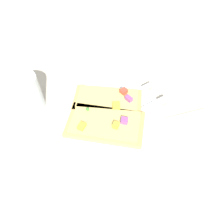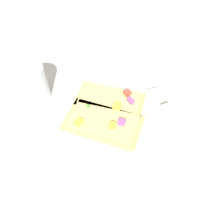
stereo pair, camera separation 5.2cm
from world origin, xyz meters
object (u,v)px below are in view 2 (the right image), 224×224
(pizza_slice_main, at_px, (103,123))
(plate, at_px, (112,116))
(napkin, at_px, (191,137))
(fork, at_px, (115,103))
(knife, at_px, (141,114))
(pizza_slice_corner, at_px, (109,100))
(drinking_glass, at_px, (32,84))

(pizza_slice_main, bearing_deg, plate, -103.82)
(pizza_slice_main, relative_size, napkin, 1.54)
(fork, distance_m, knife, 0.07)
(knife, height_order, pizza_slice_corner, pizza_slice_corner)
(plate, height_order, fork, fork)
(knife, bearing_deg, fork, -51.79)
(drinking_glass, xyz_separation_m, napkin, (-0.36, 0.17, -0.04))
(knife, relative_size, napkin, 1.53)
(pizza_slice_corner, distance_m, napkin, 0.21)
(fork, xyz_separation_m, drinking_glass, (0.20, -0.06, 0.03))
(fork, bearing_deg, pizza_slice_main, 44.42)
(knife, distance_m, pizza_slice_main, 0.10)
(knife, height_order, napkin, knife)
(napkin, bearing_deg, drinking_glass, -25.65)
(fork, bearing_deg, plate, 55.70)
(napkin, bearing_deg, pizza_slice_corner, -33.75)
(napkin, bearing_deg, plate, -24.57)
(pizza_slice_corner, relative_size, napkin, 1.45)
(knife, xyz_separation_m, napkin, (-0.10, 0.07, -0.01))
(knife, height_order, drinking_glass, drinking_glass)
(pizza_slice_main, height_order, napkin, pizza_slice_main)
(fork, xyz_separation_m, pizza_slice_main, (0.03, 0.06, 0.01))
(fork, height_order, knife, knife)
(fork, xyz_separation_m, pizza_slice_corner, (0.01, -0.01, 0.01))
(plate, distance_m, fork, 0.04)
(pizza_slice_main, relative_size, pizza_slice_corner, 1.07)
(fork, relative_size, pizza_slice_corner, 1.22)
(drinking_glass, height_order, napkin, drinking_glass)
(fork, height_order, drinking_glass, drinking_glass)
(pizza_slice_corner, bearing_deg, plate, -62.85)
(knife, bearing_deg, pizza_slice_corner, -49.07)
(drinking_glass, distance_m, napkin, 0.40)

